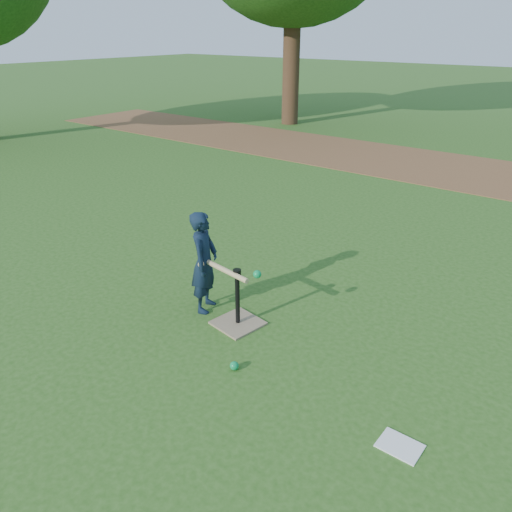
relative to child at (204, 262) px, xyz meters
The scene contains 7 objects.
ground 0.69m from the child, 21.84° to the right, with size 80.00×80.00×0.00m, color #285116.
dirt_strip 7.37m from the child, 86.93° to the left, with size 24.00×3.00×0.01m, color brown.
child is the anchor object (origin of this frame).
wiffle_ball_ground 1.22m from the child, 34.47° to the right, with size 0.08×0.08×0.08m, color #0D9048.
clipboard 2.55m from the child, 13.49° to the right, with size 0.30×0.23×0.01m, color white.
batting_tee 0.64m from the child, ahead, with size 0.49×0.49×0.61m.
swing_action 0.40m from the child, ahead, with size 0.72×0.16×0.12m.
Camera 1 is at (2.85, -3.17, 2.74)m, focal length 35.00 mm.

